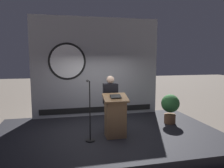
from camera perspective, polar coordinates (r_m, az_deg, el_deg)
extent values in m
plane|color=#6B6056|center=(6.31, -1.20, -15.33)|extent=(40.00, 40.00, 0.00)
cube|color=black|center=(6.26, -1.21, -14.06)|extent=(6.40, 4.00, 0.30)
cube|color=#9E9EA3|center=(7.66, -4.05, 4.48)|extent=(4.55, 0.10, 3.51)
cylinder|color=black|center=(7.51, -11.96, 5.96)|extent=(1.28, 0.02, 1.28)
cylinder|color=white|center=(7.50, -11.96, 5.96)|extent=(1.15, 0.02, 1.15)
cube|color=black|center=(7.83, -3.89, -6.85)|extent=(4.09, 0.02, 0.20)
cube|color=olive|center=(5.72, 0.90, -9.11)|extent=(0.52, 0.40, 1.03)
cube|color=olive|center=(5.59, 0.92, -3.75)|extent=(0.64, 0.49, 0.19)
cube|color=black|center=(5.56, 0.97, -3.34)|extent=(0.28, 0.20, 0.08)
cylinder|color=black|center=(6.19, -0.43, -8.92)|extent=(0.26, 0.26, 0.80)
cube|color=black|center=(6.04, -0.44, -2.62)|extent=(0.40, 0.24, 0.58)
sphere|color=beige|center=(5.98, -0.44, 1.16)|extent=(0.22, 0.22, 0.22)
cylinder|color=black|center=(5.62, -5.85, -14.83)|extent=(0.24, 0.24, 0.02)
cylinder|color=black|center=(5.39, -5.96, -7.31)|extent=(0.03, 0.03, 1.54)
cylinder|color=black|center=(5.47, -6.34, 0.61)|extent=(0.02, 0.44, 0.02)
sphere|color=#262626|center=(5.69, -6.59, 0.86)|extent=(0.07, 0.07, 0.07)
cylinder|color=brown|center=(7.19, 15.27, -8.95)|extent=(0.36, 0.36, 0.30)
sphere|color=#2D6B33|center=(7.07, 15.40, -5.05)|extent=(0.58, 0.58, 0.58)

